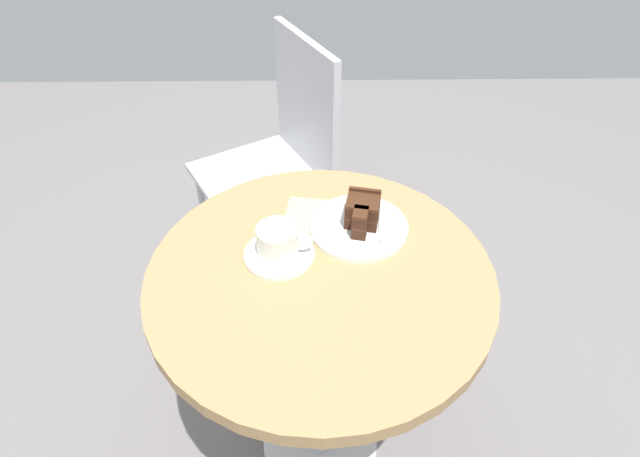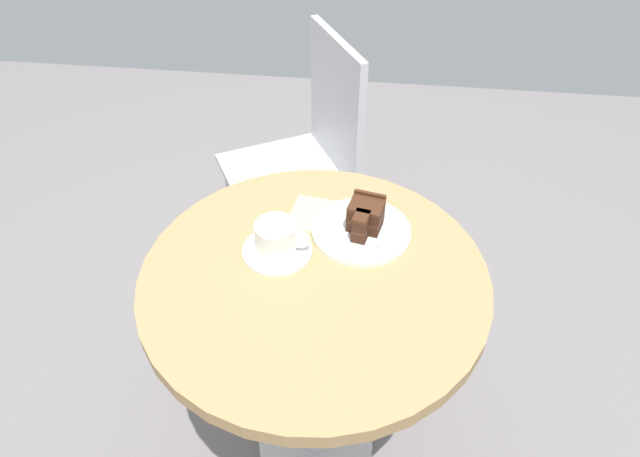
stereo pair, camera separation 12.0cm
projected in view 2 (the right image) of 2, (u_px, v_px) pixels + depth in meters
ground_plane at (316, 444)px, 1.63m from camera, size 4.40×4.40×0.01m
cafe_table at (315, 311)px, 1.24m from camera, size 0.71×0.71×0.70m
saucer at (277, 251)px, 1.20m from camera, size 0.15×0.15×0.01m
coffee_cup at (276, 237)px, 1.17m from camera, size 0.12×0.09×0.07m
teaspoon at (285, 261)px, 1.17m from camera, size 0.05×0.09×0.00m
cake_plate at (361, 231)px, 1.25m from camera, size 0.22×0.22×0.01m
cake_slice at (365, 216)px, 1.22m from camera, size 0.08×0.10×0.07m
fork at (380, 242)px, 1.21m from camera, size 0.03×0.14×0.00m
napkin at (320, 216)px, 1.29m from camera, size 0.14×0.14×0.00m
cafe_chair at (310, 148)px, 1.85m from camera, size 0.52×0.52×0.86m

